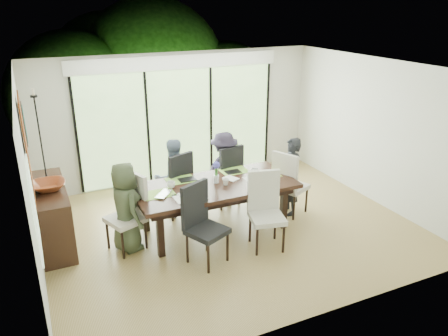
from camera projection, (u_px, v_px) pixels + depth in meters
name	position (u px, v px, depth m)	size (l,w,h in m)	color
floor	(230.00, 227.00, 7.52)	(6.00, 5.00, 0.01)	olive
ceiling	(231.00, 68.00, 6.55)	(6.00, 5.00, 0.01)	white
wall_back	(179.00, 117.00, 9.17)	(6.00, 0.02, 2.70)	beige
wall_front	(326.00, 219.00, 4.91)	(6.00, 0.02, 2.70)	white
wall_left	(29.00, 183.00, 5.87)	(0.02, 5.00, 2.70)	white
wall_right	(375.00, 131.00, 8.21)	(0.02, 5.00, 2.70)	silver
glass_doors	(180.00, 125.00, 9.19)	(4.20, 0.02, 2.30)	#598C3F
blinds_header	(178.00, 62.00, 8.71)	(4.40, 0.06, 0.28)	white
mullion_a	(77.00, 137.00, 8.36)	(0.05, 0.04, 2.30)	black
mullion_b	(148.00, 129.00, 8.91)	(0.05, 0.04, 2.30)	black
mullion_c	(211.00, 121.00, 9.45)	(0.05, 0.04, 2.30)	black
mullion_d	(267.00, 115.00, 10.00)	(0.05, 0.04, 2.30)	black
side_window	(34.00, 209.00, 4.81)	(0.02, 0.90, 1.00)	#8CAD7F
deck	(169.00, 166.00, 10.42)	(6.00, 1.80, 0.10)	brown
rail_top	(158.00, 133.00, 10.89)	(6.00, 0.08, 0.06)	brown
foliage_left	(74.00, 97.00, 10.72)	(3.20, 3.20, 3.20)	#14380F
foliage_mid	(153.00, 73.00, 11.95)	(4.00, 4.00, 4.00)	#14380F
foliage_right	(225.00, 92.00, 12.17)	(2.80, 2.80, 2.80)	#14380F
foliage_far	(112.00, 78.00, 12.22)	(3.60, 3.60, 3.60)	#14380F
table_top	(215.00, 186.00, 7.17)	(2.65, 1.22, 0.07)	black
table_apron	(215.00, 192.00, 7.21)	(2.43, 0.99, 0.11)	black
table_leg_fl	(160.00, 234.00, 6.54)	(0.10, 0.10, 0.76)	black
table_leg_fr	(284.00, 207.00, 7.38)	(0.10, 0.10, 0.76)	black
table_leg_bl	(145.00, 210.00, 7.27)	(0.10, 0.10, 0.76)	black
table_leg_br	(259.00, 189.00, 8.11)	(0.10, 0.10, 0.76)	black
chair_left_end	(125.00, 214.00, 6.66)	(0.51, 0.51, 1.22)	silver
chair_right_end	(291.00, 182.00, 7.82)	(0.51, 0.51, 1.22)	beige
chair_far_left	(173.00, 183.00, 7.79)	(0.51, 0.51, 1.22)	black
chair_far_right	(224.00, 174.00, 8.18)	(0.51, 0.51, 1.22)	black
chair_near_left	(207.00, 225.00, 6.31)	(0.51, 0.51, 1.22)	black
chair_near_right	(267.00, 212.00, 6.70)	(0.51, 0.51, 1.22)	beige
person_left_end	(126.00, 207.00, 6.63)	(0.67, 0.42, 1.43)	#3E4930
person_right_end	(291.00, 177.00, 7.78)	(0.67, 0.42, 1.43)	black
person_far_left	(173.00, 178.00, 7.73)	(0.67, 0.42, 1.43)	#7186A3
person_far_right	(224.00, 169.00, 8.12)	(0.67, 0.42, 1.43)	#241E2D
placemat_left	(159.00, 194.00, 6.79)	(0.49, 0.35, 0.01)	#7AA93C
placemat_right	(265.00, 175.00, 7.53)	(0.49, 0.35, 0.01)	#AABC43
placemat_far_l	(181.00, 180.00, 7.32)	(0.49, 0.35, 0.01)	#78B03E
placemat_far_r	(234.00, 171.00, 7.71)	(0.49, 0.35, 0.01)	#8DC747
placemat_paper	(190.00, 197.00, 6.69)	(0.49, 0.35, 0.01)	white
tablet_far_l	(187.00, 179.00, 7.32)	(0.29, 0.20, 0.01)	black
tablet_far_r	(233.00, 172.00, 7.65)	(0.27, 0.19, 0.01)	black
papers	(254.00, 178.00, 7.39)	(0.33, 0.24, 0.00)	white
platter_base	(190.00, 196.00, 6.69)	(0.29, 0.29, 0.03)	white
platter_snacks	(190.00, 195.00, 6.68)	(0.22, 0.22, 0.02)	#CF4D18
vase	(216.00, 179.00, 7.20)	(0.09, 0.09, 0.13)	silver
hyacinth_stems	(216.00, 171.00, 7.15)	(0.04, 0.04, 0.18)	#337226
hyacinth_blooms	(216.00, 165.00, 7.11)	(0.12, 0.12, 0.12)	#4846B0
laptop	(167.00, 195.00, 6.74)	(0.36, 0.23, 0.03)	silver
cup_a	(171.00, 185.00, 7.00)	(0.14, 0.14, 0.11)	white
cup_b	(226.00, 182.00, 7.12)	(0.11, 0.11, 0.10)	white
cup_c	(255.00, 172.00, 7.54)	(0.14, 0.14, 0.11)	white
book	(227.00, 180.00, 7.30)	(0.18, 0.25, 0.02)	white
sideboard	(53.00, 215.00, 6.90)	(0.48, 1.70, 0.96)	black
bowl	(48.00, 186.00, 6.62)	(0.51, 0.51, 0.12)	brown
candlestick_base	(47.00, 178.00, 7.02)	(0.11, 0.11, 0.04)	black
candlestick_shaft	(40.00, 138.00, 6.78)	(0.03, 0.03, 1.33)	black
candlestick_pan	(34.00, 96.00, 6.54)	(0.11, 0.11, 0.03)	black
candle	(33.00, 92.00, 6.52)	(0.04, 0.04, 0.11)	silver
tapestry	(27.00, 150.00, 6.10)	(0.02, 1.00, 1.50)	#973F16
art_frame	(24.00, 124.00, 7.18)	(0.03, 0.55, 0.65)	black
art_canvas	(25.00, 124.00, 7.19)	(0.01, 0.45, 0.55)	#1A5653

